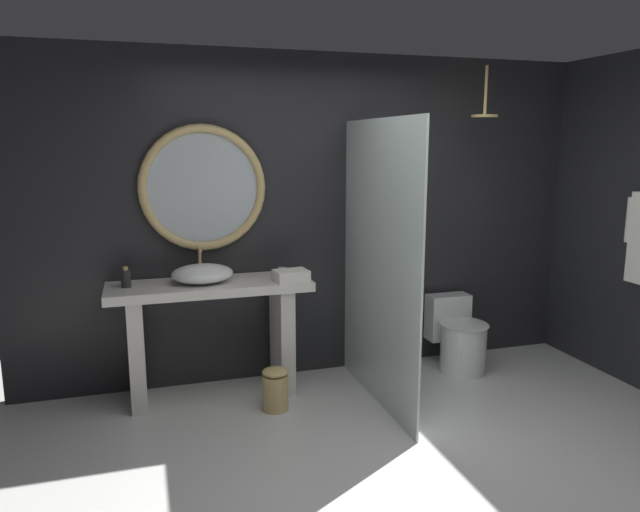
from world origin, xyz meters
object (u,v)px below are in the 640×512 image
at_px(round_wall_mirror, 203,188).
at_px(toilet, 459,338).
at_px(waste_bin, 275,389).
at_px(vessel_sink, 203,274).
at_px(soap_dispenser, 126,278).
at_px(folded_hand_towel, 291,276).
at_px(tumbler_cup, 282,273).
at_px(rain_shower_head, 485,111).

height_order(round_wall_mirror, toilet, round_wall_mirror).
bearing_deg(waste_bin, vessel_sink, 139.68).
height_order(soap_dispenser, toilet, soap_dispenser).
bearing_deg(folded_hand_towel, soap_dispenser, 172.09).
bearing_deg(tumbler_cup, soap_dispenser, 177.21).
bearing_deg(soap_dispenser, rain_shower_head, -1.65).
xyz_separation_m(soap_dispenser, folded_hand_towel, (1.17, -0.16, -0.02)).
xyz_separation_m(toilet, waste_bin, (-1.67, -0.32, -0.11)).
bearing_deg(rain_shower_head, tumbler_cup, 179.11).
bearing_deg(waste_bin, rain_shower_head, 10.01).
height_order(tumbler_cup, soap_dispenser, soap_dispenser).
bearing_deg(toilet, soap_dispenser, 178.24).
distance_m(vessel_sink, toilet, 2.22).
height_order(vessel_sink, soap_dispenser, vessel_sink).
distance_m(round_wall_mirror, rain_shower_head, 2.30).
relative_size(soap_dispenser, toilet, 0.25).
bearing_deg(toilet, waste_bin, -169.18).
bearing_deg(folded_hand_towel, vessel_sink, 167.31).
distance_m(rain_shower_head, folded_hand_towel, 2.03).
distance_m(tumbler_cup, waste_bin, 0.86).
relative_size(soap_dispenser, round_wall_mirror, 0.16).
xyz_separation_m(soap_dispenser, toilet, (2.65, -0.08, -0.68)).
bearing_deg(rain_shower_head, vessel_sink, 178.46).
bearing_deg(soap_dispenser, folded_hand_towel, -7.91).
xyz_separation_m(vessel_sink, waste_bin, (0.45, -0.38, -0.80)).
relative_size(round_wall_mirror, waste_bin, 3.03).
height_order(vessel_sink, toilet, vessel_sink).
bearing_deg(rain_shower_head, waste_bin, -169.99).
height_order(round_wall_mirror, rain_shower_head, rain_shower_head).
xyz_separation_m(vessel_sink, toilet, (2.12, -0.06, -0.69)).
height_order(vessel_sink, round_wall_mirror, round_wall_mirror).
bearing_deg(folded_hand_towel, toilet, 3.14).
bearing_deg(tumbler_cup, vessel_sink, 176.61).
relative_size(rain_shower_head, toilet, 0.66).
relative_size(rain_shower_head, folded_hand_towel, 1.63).
relative_size(soap_dispenser, rain_shower_head, 0.37).
height_order(toilet, folded_hand_towel, folded_hand_towel).
relative_size(tumbler_cup, toilet, 0.14).
distance_m(vessel_sink, folded_hand_towel, 0.65).
relative_size(vessel_sink, soap_dispenser, 3.01).
xyz_separation_m(vessel_sink, round_wall_mirror, (0.05, 0.23, 0.61)).
xyz_separation_m(rain_shower_head, waste_bin, (-1.81, -0.32, -1.99)).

